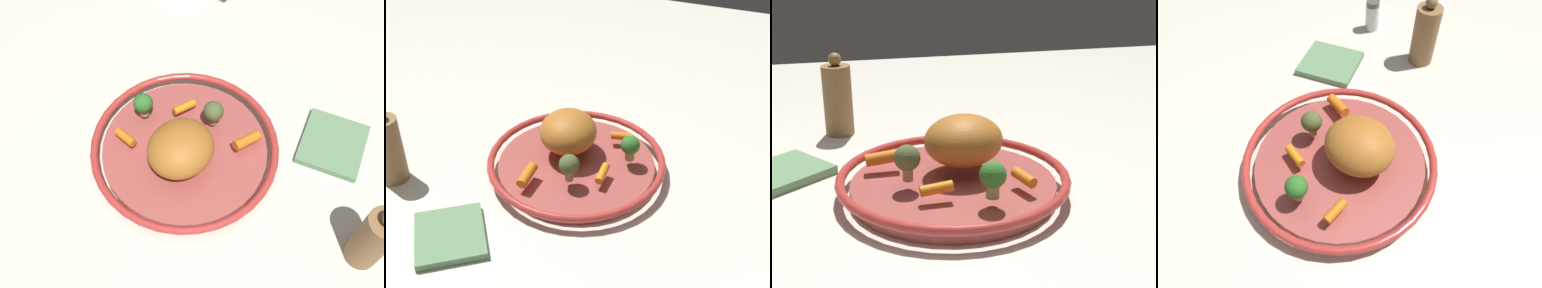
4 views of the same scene
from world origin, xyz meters
TOP-DOWN VIEW (x-y plane):
  - ground_plane at (0.00, 0.00)m, footprint 1.98×1.98m
  - serving_bowl at (0.00, 0.00)m, footprint 0.35×0.35m
  - roast_chicken_piece at (0.03, -0.02)m, footprint 0.14×0.15m
  - baby_carrot_near_rim at (0.06, 0.10)m, footprint 0.02×0.05m
  - baby_carrot_center at (-0.07, 0.04)m, footprint 0.02×0.05m
  - baby_carrot_back at (-0.06, -0.09)m, footprint 0.05×0.03m
  - broccoli_floret_small at (-0.10, -0.03)m, footprint 0.04×0.04m
  - broccoli_floret_edge at (-0.01, 0.07)m, footprint 0.04×0.04m
  - salt_shaker at (0.29, 0.31)m, footprint 0.03×0.03m
  - pepper_mill at (0.32, 0.15)m, footprint 0.05×0.05m
  - dish_towel at (0.13, 0.25)m, footprint 0.17×0.17m

SIDE VIEW (x-z plane):
  - ground_plane at x=0.00m, z-range 0.00..0.00m
  - dish_towel at x=0.13m, z-range 0.00..0.01m
  - serving_bowl at x=0.00m, z-range 0.00..0.04m
  - salt_shaker at x=0.29m, z-range 0.00..0.08m
  - baby_carrot_center at x=-0.07m, z-range 0.03..0.05m
  - baby_carrot_back at x=-0.06m, z-range 0.03..0.05m
  - baby_carrot_near_rim at x=0.06m, z-range 0.03..0.06m
  - broccoli_floret_small at x=-0.10m, z-range 0.04..0.09m
  - broccoli_floret_edge at x=-0.01m, z-range 0.04..0.09m
  - pepper_mill at x=0.32m, z-range -0.01..0.15m
  - roast_chicken_piece at x=0.03m, z-range 0.04..0.11m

